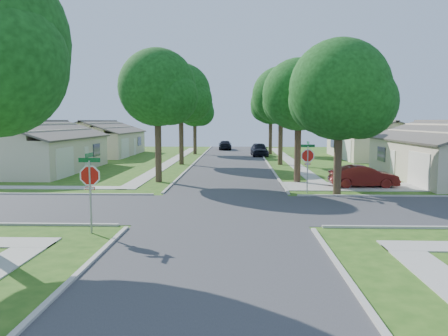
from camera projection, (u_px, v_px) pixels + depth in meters
ground at (223, 209)px, 20.68m from camera, size 100.00×100.00×0.00m
road_ns at (223, 208)px, 20.67m from camera, size 7.00×100.00×0.02m
sidewalk_ne at (289, 160)px, 46.31m from camera, size 1.20×40.00×0.04m
sidewalk_nw at (175, 160)px, 46.71m from camera, size 1.20×40.00×0.04m
driveway at (352, 187)px, 27.47m from camera, size 8.80×3.60×0.05m
stop_sign_sw at (90, 179)px, 15.94m from camera, size 1.05×0.80×2.98m
stop_sign_ne at (308, 158)px, 24.97m from camera, size 1.05×0.80×2.98m
tree_e_near at (299, 98)px, 28.86m from camera, size 4.97×4.80×8.28m
tree_e_mid at (282, 98)px, 40.72m from camera, size 5.59×5.40×9.21m
tree_e_far at (271, 106)px, 53.67m from camera, size 5.17×5.00×8.72m
tree_w_near at (158, 91)px, 29.12m from camera, size 5.38×5.20×8.97m
tree_w_mid at (181, 96)px, 41.00m from camera, size 5.80×5.60×9.56m
tree_w_far at (195, 110)px, 54.03m from camera, size 4.76×4.60×8.04m
tree_ne_corner at (341, 94)px, 24.05m from camera, size 5.80×5.60×8.66m
house_ne_far at (375, 144)px, 48.80m from camera, size 8.42×13.60×4.23m
house_nw_near at (36, 153)px, 35.94m from camera, size 8.42×13.60×4.23m
house_nw_far at (100, 143)px, 52.83m from camera, size 8.42×13.60×4.23m
car_driveway at (363, 176)px, 27.28m from camera, size 4.19×1.52×1.37m
car_curb_east at (259, 149)px, 51.66m from camera, size 2.15×4.75×1.58m
car_curb_west at (225, 145)px, 62.99m from camera, size 2.01×4.58×1.31m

